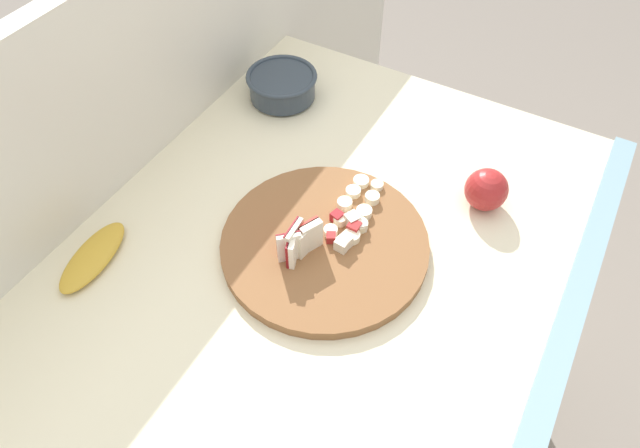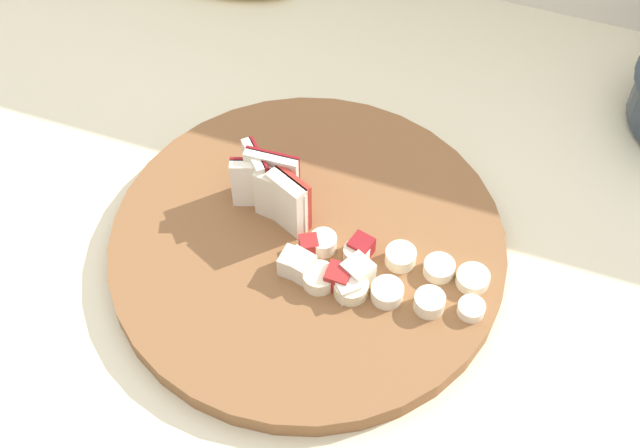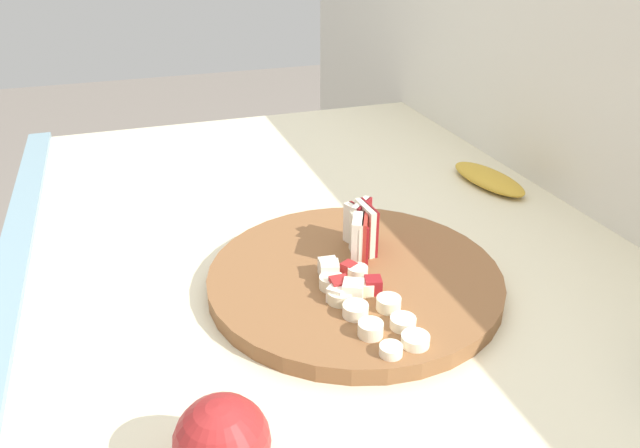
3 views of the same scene
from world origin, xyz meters
TOP-DOWN VIEW (x-y plane):
  - tile_backsplash at (0.00, 0.42)m, footprint 2.40×0.04m
  - cutting_board at (0.09, 0.01)m, footprint 0.35×0.35m
  - apple_wedge_fan at (0.05, 0.03)m, footprint 0.08×0.05m
  - apple_dice_pile at (0.12, -0.02)m, footprint 0.08×0.07m
  - banana_slice_rows at (0.17, -0.01)m, footprint 0.16×0.07m
  - banana_peel at (-0.12, 0.33)m, footprint 0.16×0.08m
  - whole_apple at (0.31, -0.19)m, footprint 0.08×0.08m

SIDE VIEW (x-z plane):
  - tile_backsplash at x=0.00m, z-range 0.00..1.29m
  - cutting_board at x=0.09m, z-range 0.94..0.96m
  - banana_peel at x=-0.12m, z-range 0.94..0.96m
  - banana_slice_rows at x=0.17m, z-range 0.96..0.97m
  - apple_dice_pile at x=0.12m, z-range 0.96..0.98m
  - whole_apple at x=0.31m, z-range 0.94..1.01m
  - apple_wedge_fan at x=0.05m, z-range 0.95..1.02m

